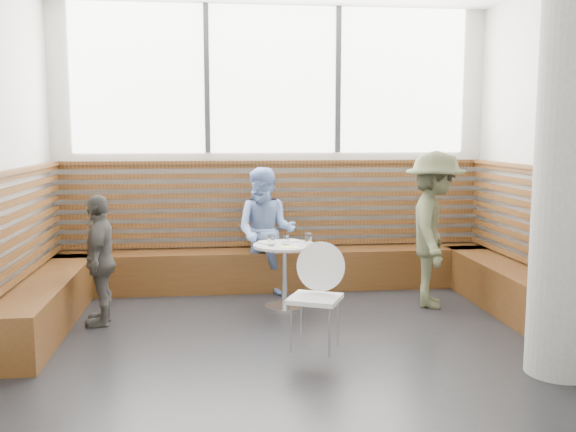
{
  "coord_description": "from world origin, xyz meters",
  "views": [
    {
      "loc": [
        -0.69,
        -4.93,
        1.78
      ],
      "look_at": [
        0.0,
        1.0,
        1.0
      ],
      "focal_mm": 40.0,
      "sensor_mm": 36.0,
      "label": 1
    }
  ],
  "objects": [
    {
      "name": "room",
      "position": [
        0.0,
        0.0,
        1.6
      ],
      "size": [
        5.0,
        5.0,
        3.2
      ],
      "color": "silver",
      "rests_on": "ground"
    },
    {
      "name": "booth",
      "position": [
        0.0,
        1.77,
        0.41
      ],
      "size": [
        5.0,
        2.5,
        1.44
      ],
      "color": "#4A2C12",
      "rests_on": "ground"
    },
    {
      "name": "concrete_column",
      "position": [
        1.85,
        -0.6,
        1.6
      ],
      "size": [
        0.5,
        0.5,
        3.2
      ],
      "primitive_type": "cylinder",
      "color": "gray",
      "rests_on": "ground"
    },
    {
      "name": "cafe_table",
      "position": [
        0.01,
        1.42,
        0.47
      ],
      "size": [
        0.64,
        0.64,
        0.66
      ],
      "color": "silver",
      "rests_on": "ground"
    },
    {
      "name": "cafe_chair",
      "position": [
        0.12,
        0.2,
        0.51
      ],
      "size": [
        0.42,
        0.41,
        0.87
      ],
      "rotation": [
        0.0,
        0.0,
        -0.44
      ],
      "color": "white",
      "rests_on": "ground"
    },
    {
      "name": "adult_man",
      "position": [
        1.54,
        1.31,
        0.8
      ],
      "size": [
        0.9,
        1.17,
        1.6
      ],
      "primitive_type": "imported",
      "rotation": [
        0.0,
        0.0,
        1.24
      ],
      "color": "#4C5035",
      "rests_on": "ground"
    },
    {
      "name": "child_back",
      "position": [
        -0.13,
        1.98,
        0.7
      ],
      "size": [
        0.81,
        0.71,
        1.4
      ],
      "primitive_type": "imported",
      "rotation": [
        0.0,
        0.0,
        -0.31
      ],
      "color": "#7F9EDC",
      "rests_on": "ground"
    },
    {
      "name": "child_left",
      "position": [
        -1.75,
        1.07,
        0.61
      ],
      "size": [
        0.31,
        0.72,
        1.22
      ],
      "primitive_type": "imported",
      "rotation": [
        0.0,
        0.0,
        -1.55
      ],
      "color": "#494742",
      "rests_on": "ground"
    },
    {
      "name": "plate_near",
      "position": [
        -0.15,
        1.51,
        0.66
      ],
      "size": [
        0.2,
        0.2,
        0.01
      ],
      "primitive_type": "cylinder",
      "color": "white",
      "rests_on": "cafe_table"
    },
    {
      "name": "plate_far",
      "position": [
        0.1,
        1.59,
        0.66
      ],
      "size": [
        0.18,
        0.18,
        0.01
      ],
      "primitive_type": "cylinder",
      "color": "white",
      "rests_on": "cafe_table"
    },
    {
      "name": "glass_left",
      "position": [
        -0.13,
        1.35,
        0.71
      ],
      "size": [
        0.07,
        0.07,
        0.11
      ],
      "primitive_type": "cylinder",
      "color": "white",
      "rests_on": "cafe_table"
    },
    {
      "name": "glass_mid",
      "position": [
        0.02,
        1.4,
        0.71
      ],
      "size": [
        0.07,
        0.07,
        0.1
      ],
      "primitive_type": "cylinder",
      "color": "white",
      "rests_on": "cafe_table"
    },
    {
      "name": "glass_right",
      "position": [
        0.26,
        1.43,
        0.71
      ],
      "size": [
        0.07,
        0.07,
        0.11
      ],
      "primitive_type": "cylinder",
      "color": "white",
      "rests_on": "cafe_table"
    },
    {
      "name": "menu_card",
      "position": [
        0.04,
        1.25,
        0.66
      ],
      "size": [
        0.21,
        0.16,
        0.0
      ],
      "primitive_type": "cube",
      "rotation": [
        0.0,
        0.0,
        -0.19
      ],
      "color": "#A5C64C",
      "rests_on": "cafe_table"
    }
  ]
}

